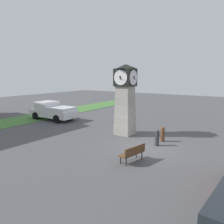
% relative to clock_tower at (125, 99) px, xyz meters
% --- Properties ---
extents(ground_plane, '(78.14, 78.14, 0.00)m').
position_rel_clock_tower_xyz_m(ground_plane, '(-2.11, -2.73, -2.80)').
color(ground_plane, '#4C4C4F').
extents(clock_tower, '(1.78, 1.74, 5.40)m').
position_rel_clock_tower_xyz_m(clock_tower, '(0.00, 0.00, 0.00)').
color(clock_tower, '#9F9A90').
rests_on(clock_tower, ground_plane).
extents(bollard_near_tower, '(0.28, 0.28, 1.08)m').
position_rel_clock_tower_xyz_m(bollard_near_tower, '(-1.27, -3.20, -2.25)').
color(bollard_near_tower, '#333338').
rests_on(bollard_near_tower, ground_plane).
extents(bollard_mid_row, '(0.29, 0.29, 1.06)m').
position_rel_clock_tower_xyz_m(bollard_mid_row, '(-0.18, -3.16, -2.26)').
color(bollard_mid_row, brown).
rests_on(bollard_mid_row, ground_plane).
extents(pickup_truck, '(2.32, 5.17, 1.85)m').
position_rel_clock_tower_xyz_m(pickup_truck, '(0.69, 9.08, -1.87)').
color(pickup_truck, silver).
rests_on(pickup_truck, ground_plane).
extents(bench, '(1.68, 0.85, 0.90)m').
position_rel_clock_tower_xyz_m(bench, '(-4.56, -3.20, -2.27)').
color(bench, brown).
rests_on(bench, ground_plane).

